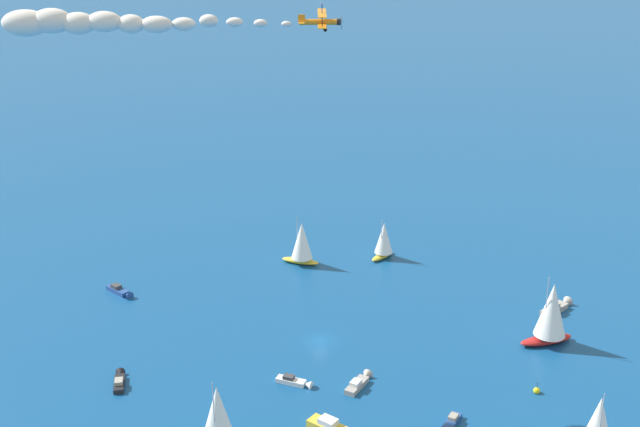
# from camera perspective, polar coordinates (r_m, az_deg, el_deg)

# --- Properties ---
(ground_plane) EXTENTS (2000.00, 2000.00, 0.00)m
(ground_plane) POSITION_cam_1_polar(r_m,az_deg,el_deg) (147.85, 0.00, -8.90)
(ground_plane) COLOR navy
(motorboat_near_centre) EXTENTS (4.89, 5.37, 1.68)m
(motorboat_near_centre) POSITION_cam_1_polar(r_m,az_deg,el_deg) (127.60, 9.08, -14.30)
(motorboat_near_centre) COLOR #23478C
(motorboat_near_centre) RESTS_ON ground_plane
(motorboat_far_port) EXTENTS (5.21, 5.57, 1.76)m
(motorboat_far_port) POSITION_cam_1_polar(r_m,az_deg,el_deg) (135.69, -1.71, -11.65)
(motorboat_far_port) COLOR white
(motorboat_far_port) RESTS_ON ground_plane
(sailboat_far_stbd) EXTENTS (7.15, 7.96, 10.81)m
(sailboat_far_stbd) POSITION_cam_1_polar(r_m,az_deg,el_deg) (175.96, -1.29, -2.05)
(sailboat_far_stbd) COLOR gold
(sailboat_far_stbd) RESTS_ON ground_plane
(motorboat_offshore) EXTENTS (5.70, 6.33, 1.97)m
(motorboat_offshore) POSITION_cam_1_polar(r_m,az_deg,el_deg) (135.55, 2.77, -11.68)
(motorboat_offshore) COLOR #9E9993
(motorboat_offshore) RESTS_ON ground_plane
(motorboat_ahead) EXTENTS (5.21, 8.50, 2.42)m
(motorboat_ahead) POSITION_cam_1_polar(r_m,az_deg,el_deg) (164.55, 16.23, -6.28)
(motorboat_ahead) COLOR #9E9993
(motorboat_ahead) RESTS_ON ground_plane
(motorboat_mid_cluster) EXTENTS (6.94, 4.82, 2.01)m
(motorboat_mid_cluster) POSITION_cam_1_polar(r_m,az_deg,el_deg) (169.19, -13.74, -5.29)
(motorboat_mid_cluster) COLOR #23478C
(motorboat_mid_cluster) RESTS_ON ground_plane
(motorboat_outer_ring_a) EXTENTS (6.40, 2.70, 1.80)m
(motorboat_outer_ring_a) POSITION_cam_1_polar(r_m,az_deg,el_deg) (139.82, -13.81, -11.24)
(motorboat_outer_ring_a) COLOR black
(motorboat_outer_ring_a) RESTS_ON ground_plane
(sailboat_outer_ring_b) EXTENTS (5.87, 10.26, 13.05)m
(sailboat_outer_ring_b) POSITION_cam_1_polar(r_m,az_deg,el_deg) (150.09, 15.82, -6.70)
(sailboat_outer_ring_b) COLOR #B21E1E
(sailboat_outer_ring_b) RESTS_ON ground_plane
(sailboat_outer_ring_c) EXTENTS (10.01, 8.31, 13.18)m
(sailboat_outer_ring_c) POSITION_cam_1_polar(r_m,az_deg,el_deg) (117.55, -7.13, -14.28)
(sailboat_outer_ring_c) COLOR #9E9993
(sailboat_outer_ring_c) RESTS_ON ground_plane
(sailboat_outer_ring_f) EXTENTS (5.50, 7.25, 9.27)m
(sailboat_outer_ring_f) POSITION_cam_1_polar(r_m,az_deg,el_deg) (179.82, 4.46, -1.84)
(sailboat_outer_ring_f) COLOR gold
(sailboat_outer_ring_f) RESTS_ON ground_plane
(marker_buoy) EXTENTS (1.10, 1.10, 2.10)m
(marker_buoy) POSITION_cam_1_polar(r_m,az_deg,el_deg) (138.04, 14.87, -11.85)
(marker_buoy) COLOR yellow
(marker_buoy) RESTS_ON ground_plane
(biplane_lead) EXTENTS (7.32, 7.09, 3.61)m
(biplane_lead) POSITION_cam_1_polar(r_m,az_deg,el_deg) (129.52, 0.13, 13.28)
(biplane_lead) COLOR orange
(wingwalker_lead) EXTENTS (1.45, 0.58, 1.53)m
(wingwalker_lead) POSITION_cam_1_polar(r_m,az_deg,el_deg) (129.11, 0.14, 14.21)
(wingwalker_lead) COLOR #1E4CB2
(smoke_trail_lead) EXTENTS (16.95, 43.02, 4.52)m
(smoke_trail_lead) POSITION_cam_1_polar(r_m,az_deg,el_deg) (133.46, -16.20, 12.67)
(smoke_trail_lead) COLOR silver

